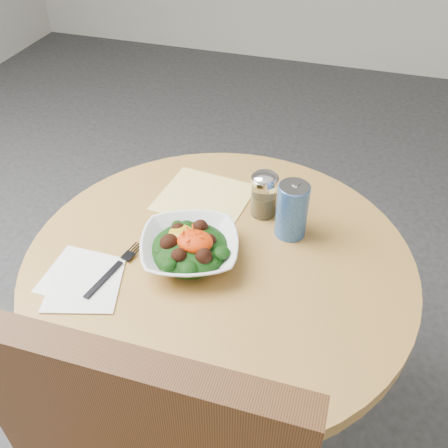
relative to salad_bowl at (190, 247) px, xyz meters
name	(u,v)px	position (x,y,z in m)	size (l,w,h in m)	color
ground	(220,422)	(0.06, 0.02, -0.78)	(6.00, 6.00, 0.00)	#2B2B2D
table	(219,313)	(0.06, 0.02, -0.23)	(0.90, 0.90, 0.75)	black
cloth_napkin	(204,197)	(-0.04, 0.22, -0.03)	(0.23, 0.21, 0.00)	gold
paper_napkins	(82,280)	(-0.20, -0.14, -0.03)	(0.20, 0.20, 0.00)	white
salad_bowl	(190,247)	(0.00, 0.00, 0.00)	(0.28, 0.28, 0.08)	white
fork	(116,267)	(-0.15, -0.09, -0.02)	(0.06, 0.19, 0.00)	black
spice_shaker	(264,194)	(0.12, 0.21, 0.03)	(0.07, 0.07, 0.12)	silver
beverage_can	(292,210)	(0.20, 0.15, 0.04)	(0.07, 0.07, 0.14)	navy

